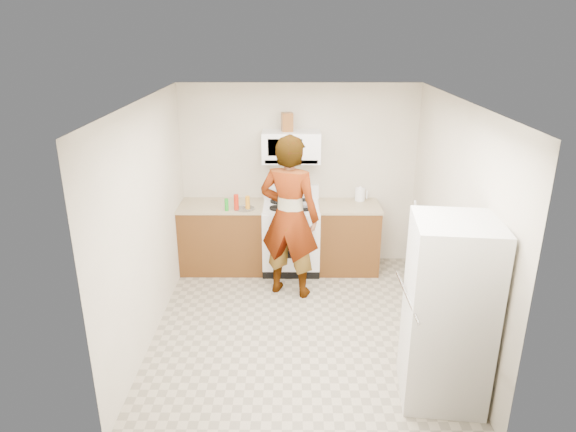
{
  "coord_description": "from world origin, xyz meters",
  "views": [
    {
      "loc": [
        -0.11,
        -5.01,
        3.17
      ],
      "look_at": [
        -0.14,
        0.55,
        1.12
      ],
      "focal_mm": 32.0,
      "sensor_mm": 36.0,
      "label": 1
    }
  ],
  "objects_px": {
    "microwave": "(291,147)",
    "saucepan": "(281,196)",
    "person": "(289,217)",
    "gas_range": "(291,236)",
    "kettle": "(360,195)",
    "fridge": "(448,313)"
  },
  "relations": [
    {
      "from": "gas_range",
      "to": "kettle",
      "type": "height_order",
      "value": "gas_range"
    },
    {
      "from": "microwave",
      "to": "person",
      "type": "xyz_separation_m",
      "value": [
        -0.02,
        -0.82,
        -0.69
      ]
    },
    {
      "from": "saucepan",
      "to": "fridge",
      "type": "bearing_deg",
      "value": -61.61
    },
    {
      "from": "person",
      "to": "saucepan",
      "type": "xyz_separation_m",
      "value": [
        -0.11,
        0.84,
        0.0
      ]
    },
    {
      "from": "microwave",
      "to": "kettle",
      "type": "xyz_separation_m",
      "value": [
        0.94,
        0.07,
        -0.68
      ]
    },
    {
      "from": "person",
      "to": "kettle",
      "type": "relative_size",
      "value": 12.18
    },
    {
      "from": "microwave",
      "to": "fridge",
      "type": "xyz_separation_m",
      "value": [
        1.36,
        -2.74,
        -0.85
      ]
    },
    {
      "from": "microwave",
      "to": "kettle",
      "type": "bearing_deg",
      "value": 4.38
    },
    {
      "from": "saucepan",
      "to": "gas_range",
      "type": "bearing_deg",
      "value": -47.29
    },
    {
      "from": "gas_range",
      "to": "microwave",
      "type": "height_order",
      "value": "microwave"
    },
    {
      "from": "microwave",
      "to": "saucepan",
      "type": "relative_size",
      "value": 3.36
    },
    {
      "from": "gas_range",
      "to": "microwave",
      "type": "relative_size",
      "value": 1.49
    },
    {
      "from": "gas_range",
      "to": "person",
      "type": "relative_size",
      "value": 0.56
    },
    {
      "from": "gas_range",
      "to": "person",
      "type": "bearing_deg",
      "value": -91.69
    },
    {
      "from": "person",
      "to": "saucepan",
      "type": "distance_m",
      "value": 0.84
    },
    {
      "from": "microwave",
      "to": "kettle",
      "type": "distance_m",
      "value": 1.17
    },
    {
      "from": "saucepan",
      "to": "microwave",
      "type": "bearing_deg",
      "value": -7.16
    },
    {
      "from": "gas_range",
      "to": "saucepan",
      "type": "distance_m",
      "value": 0.57
    },
    {
      "from": "gas_range",
      "to": "kettle",
      "type": "bearing_deg",
      "value": 11.97
    },
    {
      "from": "microwave",
      "to": "saucepan",
      "type": "height_order",
      "value": "microwave"
    },
    {
      "from": "person",
      "to": "kettle",
      "type": "xyz_separation_m",
      "value": [
        0.96,
        0.89,
        0.0
      ]
    },
    {
      "from": "fridge",
      "to": "gas_range",
      "type": "bearing_deg",
      "value": 123.73
    }
  ]
}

